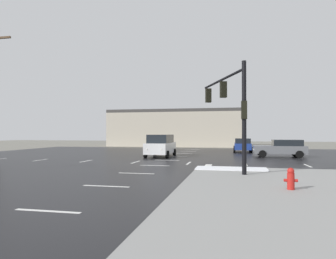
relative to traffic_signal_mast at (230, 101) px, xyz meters
The scene contains 10 objects.
ground_plane 7.74m from the traffic_signal_mast, 138.23° to the left, with size 120.00×120.00×0.00m, color slate.
road_asphalt 7.73m from the traffic_signal_mast, 138.23° to the left, with size 44.00×44.00×0.02m, color black.
snow_strip_curbside 3.85m from the traffic_signal_mast, 82.14° to the left, with size 4.00×1.60×0.06m, color white.
lane_markings 6.24m from the traffic_signal_mast, 140.91° to the left, with size 36.15×36.15×0.01m.
traffic_signal_mast is the anchor object (origin of this frame).
fire_hydrant 6.83m from the traffic_signal_mast, 68.17° to the right, with size 0.48×0.26×0.79m.
strip_building_background 34.12m from the traffic_signal_mast, 105.11° to the left, with size 22.19×8.00×6.02m.
sedan_blue 18.47m from the traffic_signal_mast, 85.80° to the left, with size 2.05×4.55×1.58m.
suv_white 11.94m from the traffic_signal_mast, 122.77° to the left, with size 2.18×4.84×2.03m.
sedan_grey 12.72m from the traffic_signal_mast, 68.66° to the left, with size 4.54×2.02×1.58m.
Camera 1 is at (5.01, -21.52, 2.20)m, focal length 32.14 mm.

